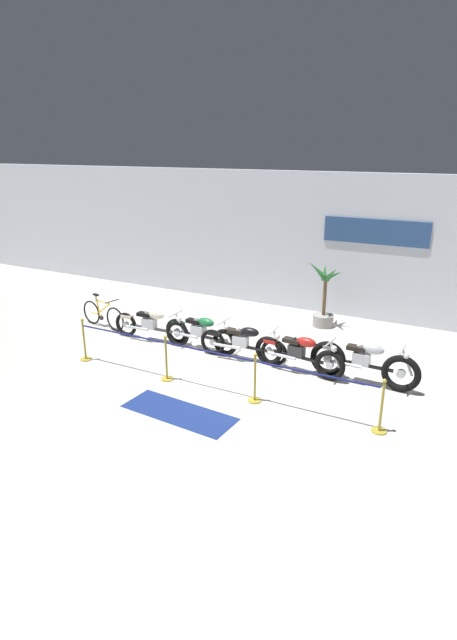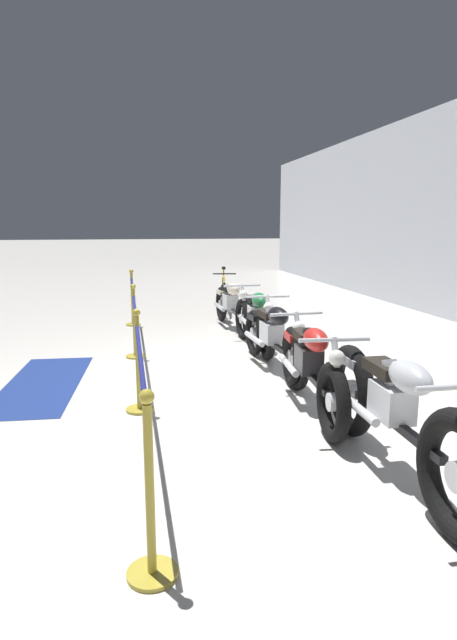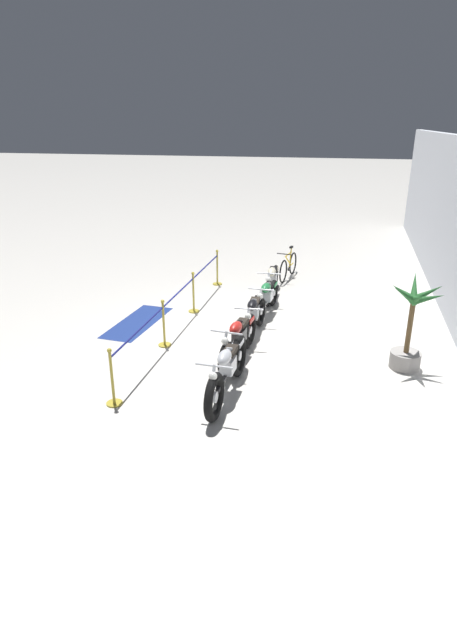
# 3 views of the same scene
# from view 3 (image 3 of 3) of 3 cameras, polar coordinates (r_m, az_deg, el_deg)

# --- Properties ---
(ground_plane) EXTENTS (120.00, 120.00, 0.00)m
(ground_plane) POSITION_cam_3_polar(r_m,az_deg,el_deg) (11.54, -0.13, -1.33)
(ground_plane) COLOR silver
(motorcycle_cream_0) EXTENTS (2.29, 0.62, 0.91)m
(motorcycle_cream_0) POSITION_cam_3_polar(r_m,az_deg,el_deg) (13.80, 4.99, 4.53)
(motorcycle_cream_0) COLOR black
(motorcycle_cream_0) RESTS_ON ground
(motorcycle_green_1) EXTENTS (2.15, 0.62, 0.92)m
(motorcycle_green_1) POSITION_cam_3_polar(r_m,az_deg,el_deg) (12.44, 4.43, 2.56)
(motorcycle_green_1) COLOR black
(motorcycle_green_1) RESTS_ON ground
(motorcycle_black_2) EXTENTS (2.26, 0.62, 0.91)m
(motorcycle_black_2) POSITION_cam_3_polar(r_m,az_deg,el_deg) (11.29, 2.83, 0.63)
(motorcycle_black_2) COLOR black
(motorcycle_black_2) RESTS_ON ground
(motorcycle_red_3) EXTENTS (2.23, 0.62, 0.93)m
(motorcycle_red_3) POSITION_cam_3_polar(r_m,az_deg,el_deg) (10.02, 1.12, -2.21)
(motorcycle_red_3) COLOR black
(motorcycle_red_3) RESTS_ON ground
(motorcycle_silver_4) EXTENTS (2.40, 0.62, 0.99)m
(motorcycle_silver_4) POSITION_cam_3_polar(r_m,az_deg,el_deg) (8.73, -0.16, -5.84)
(motorcycle_silver_4) COLOR black
(motorcycle_silver_4) RESTS_ON ground
(bicycle) EXTENTS (1.70, 0.48, 0.95)m
(bicycle) POSITION_cam_3_polar(r_m,az_deg,el_deg) (15.54, 6.85, 6.11)
(bicycle) COLOR black
(bicycle) RESTS_ON ground
(potted_palm_left_of_row) EXTENTS (1.01, 0.99, 1.88)m
(potted_palm_left_of_row) POSITION_cam_3_polar(r_m,az_deg,el_deg) (10.20, 19.99, -1.28)
(potted_palm_left_of_row) COLOR gray
(potted_palm_left_of_row) RESTS_ON ground
(stanchion_far_left) EXTENTS (7.06, 0.28, 1.05)m
(stanchion_far_left) POSITION_cam_3_polar(r_m,az_deg,el_deg) (12.67, -3.89, 4.09)
(stanchion_far_left) COLOR gold
(stanchion_far_left) RESTS_ON ground
(stanchion_mid_left) EXTENTS (0.28, 0.28, 1.05)m
(stanchion_mid_left) POSITION_cam_3_polar(r_m,az_deg,el_deg) (12.66, -4.01, 2.48)
(stanchion_mid_left) COLOR gold
(stanchion_mid_left) RESTS_ON ground
(stanchion_mid_right) EXTENTS (0.28, 0.28, 1.05)m
(stanchion_mid_right) POSITION_cam_3_polar(r_m,az_deg,el_deg) (10.79, -7.38, -1.16)
(stanchion_mid_right) COLOR gold
(stanchion_mid_right) RESTS_ON ground
(stanchion_far_right) EXTENTS (0.28, 0.28, 1.05)m
(stanchion_far_right) POSITION_cam_3_polar(r_m,az_deg,el_deg) (8.75, -13.09, -7.31)
(stanchion_far_right) COLOR gold
(stanchion_far_right) RESTS_ON ground
(floor_banner) EXTENTS (2.36, 1.01, 0.01)m
(floor_banner) POSITION_cam_3_polar(r_m,az_deg,el_deg) (12.27, -10.33, -0.24)
(floor_banner) COLOR navy
(floor_banner) RESTS_ON ground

